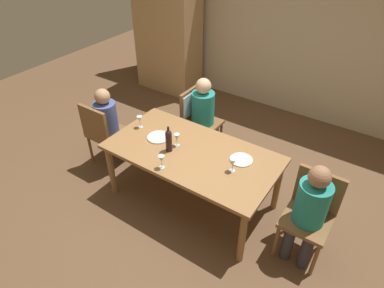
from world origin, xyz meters
The scene contains 18 objects.
ground_plane centered at (0.00, 0.00, 0.00)m, with size 10.00×10.00×0.00m, color brown.
rear_room_partition centered at (0.00, 2.69, 1.35)m, with size 6.40×0.12×2.70m, color beige.
armoire_cabinet centered at (-2.03, 2.24, 1.10)m, with size 1.18×0.62×2.18m.
dining_table centered at (0.00, 0.00, 0.65)m, with size 1.87×0.99×0.72m.
chair_left_end centered at (-1.31, -0.09, 0.53)m, with size 0.44×0.44×0.92m.
chair_right_end centered at (1.31, 0.09, 0.53)m, with size 0.44×0.44×0.92m.
chair_far_left centered at (-0.54, 0.87, 0.59)m, with size 0.46×0.44×0.92m.
person_woman_host centered at (-1.31, 0.03, 0.63)m, with size 0.29×0.33×1.09m.
person_man_bearded centered at (1.31, -0.03, 0.65)m, with size 0.30×0.34×1.12m.
person_man_guest centered at (-0.39, 0.87, 0.65)m, with size 0.35×0.30×1.12m.
wine_bottle_tall_green centered at (-0.22, -0.12, 0.86)m, with size 0.07×0.07×0.30m.
wine_glass_near_left centered at (0.51, -0.03, 0.83)m, with size 0.07×0.07×0.15m.
wine_glass_centre centered at (-0.10, -0.39, 0.83)m, with size 0.07×0.07×0.15m.
wine_glass_near_right centered at (-0.78, 0.05, 0.83)m, with size 0.07×0.07×0.15m.
wine_glass_far centered at (-0.20, 0.00, 0.83)m, with size 0.07×0.07×0.15m.
dinner_plate_host centered at (0.51, 0.16, 0.73)m, with size 0.24×0.24×0.01m, color white.
dinner_plate_guest_left centered at (-0.46, 0.00, 0.73)m, with size 0.26×0.26×0.01m, color silver.
handbag centered at (-0.07, 0.87, 0.11)m, with size 0.28×0.12×0.22m, color brown.
Camera 1 is at (1.61, -2.37, 2.92)m, focal length 31.34 mm.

